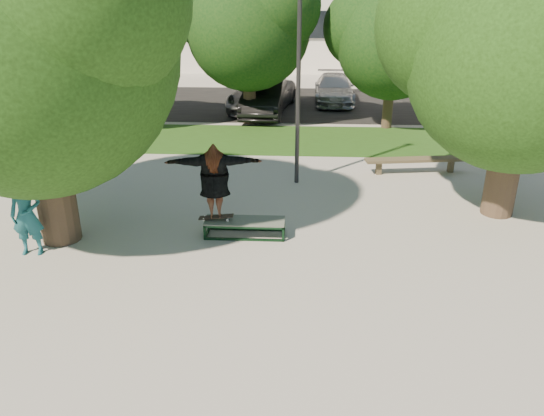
# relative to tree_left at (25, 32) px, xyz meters

# --- Properties ---
(ground) EXTENTS (120.00, 120.00, 0.00)m
(ground) POSITION_rel_tree_left_xyz_m (4.29, -1.09, -4.42)
(ground) COLOR #9E9B91
(ground) RESTS_ON ground
(grass_strip) EXTENTS (30.00, 4.00, 0.02)m
(grass_strip) POSITION_rel_tree_left_xyz_m (5.29, 8.41, -4.41)
(grass_strip) COLOR #234413
(grass_strip) RESTS_ON ground
(asphalt_strip) EXTENTS (40.00, 8.00, 0.01)m
(asphalt_strip) POSITION_rel_tree_left_xyz_m (4.29, 14.91, -4.42)
(asphalt_strip) COLOR black
(asphalt_strip) RESTS_ON ground
(tree_left) EXTENTS (6.96, 5.95, 7.12)m
(tree_left) POSITION_rel_tree_left_xyz_m (0.00, 0.00, 0.00)
(tree_left) COLOR #38281E
(tree_left) RESTS_ON ground
(tree_right) EXTENTS (6.24, 5.33, 6.51)m
(tree_right) POSITION_rel_tree_left_xyz_m (10.21, 1.99, -0.33)
(tree_right) COLOR #38281E
(tree_right) RESTS_ON ground
(bg_tree_left) EXTENTS (5.28, 4.51, 5.77)m
(bg_tree_left) POSITION_rel_tree_left_xyz_m (-2.28, 9.98, -0.69)
(bg_tree_left) COLOR #38281E
(bg_tree_left) RESTS_ON ground
(bg_tree_mid) EXTENTS (5.76, 4.92, 6.24)m
(bg_tree_mid) POSITION_rel_tree_left_xyz_m (3.22, 10.98, -0.41)
(bg_tree_mid) COLOR #38281E
(bg_tree_mid) RESTS_ON ground
(bg_tree_right) EXTENTS (5.04, 4.31, 5.43)m
(bg_tree_right) POSITION_rel_tree_left_xyz_m (8.73, 10.47, -0.93)
(bg_tree_right) COLOR #38281E
(bg_tree_right) RESTS_ON ground
(lamppost) EXTENTS (0.25, 0.15, 6.11)m
(lamppost) POSITION_rel_tree_left_xyz_m (5.29, 3.91, -1.27)
(lamppost) COLOR #2D2D30
(lamppost) RESTS_ON ground
(grind_box) EXTENTS (1.80, 0.60, 0.38)m
(grind_box) POSITION_rel_tree_left_xyz_m (4.16, 0.32, -4.23)
(grind_box) COLOR black
(grind_box) RESTS_ON ground
(skater_rig) EXTENTS (2.13, 0.75, 1.78)m
(skater_rig) POSITION_rel_tree_left_xyz_m (3.51, 0.32, -3.12)
(skater_rig) COLOR white
(skater_rig) RESTS_ON grind_box
(bystander) EXTENTS (0.69, 0.49, 1.78)m
(bystander) POSITION_rel_tree_left_xyz_m (-0.24, -0.78, -3.53)
(bystander) COLOR #18515B
(bystander) RESTS_ON ground
(bench) EXTENTS (3.07, 0.84, 0.47)m
(bench) POSITION_rel_tree_left_xyz_m (8.85, 4.91, -4.03)
(bench) COLOR brown
(bench) RESTS_ON ground
(car_silver_a) EXTENTS (2.29, 4.25, 1.37)m
(car_silver_a) POSITION_rel_tree_left_xyz_m (-4.50, 12.41, -3.73)
(car_silver_a) COLOR #ABACB0
(car_silver_a) RESTS_ON asphalt_strip
(car_dark) EXTENTS (1.86, 4.77, 1.55)m
(car_dark) POSITION_rel_tree_left_xyz_m (3.79, 12.41, -3.65)
(car_dark) COLOR black
(car_dark) RESTS_ON asphalt_strip
(car_grey) EXTENTS (3.14, 5.38, 1.41)m
(car_grey) POSITION_rel_tree_left_xyz_m (3.62, 13.37, -3.72)
(car_grey) COLOR #57575C
(car_grey) RESTS_ON asphalt_strip
(car_silver_b) EXTENTS (1.89, 4.51, 1.30)m
(car_silver_b) POSITION_rel_tree_left_xyz_m (6.95, 15.28, -3.77)
(car_silver_b) COLOR #AFAFB4
(car_silver_b) RESTS_ON asphalt_strip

